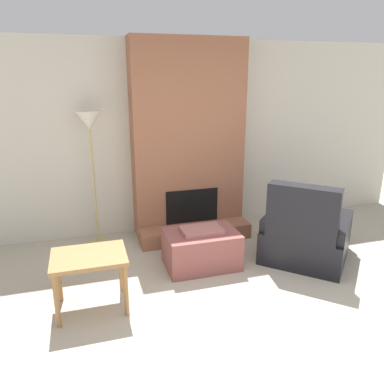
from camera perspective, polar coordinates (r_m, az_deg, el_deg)
name	(u,v)px	position (r m, az deg, el deg)	size (l,w,h in m)	color
ground_plane	(272,346)	(3.41, 12.14, -21.97)	(24.00, 24.00, 0.00)	#B2A893
wall_back	(184,138)	(5.27, -1.28, 8.24)	(7.05, 0.06, 2.60)	beige
fireplace	(188,147)	(5.05, -0.55, 6.95)	(1.50, 0.71, 2.60)	#935B42
ottoman	(201,248)	(4.38, 1.45, -8.59)	(0.83, 0.56, 0.48)	#8C4C47
armchair	(305,237)	(4.70, 16.82, -6.65)	(1.35, 1.35, 1.01)	black
side_table	(89,263)	(3.65, -15.38, -10.38)	(0.68, 0.51, 0.56)	#9E7042
floor_lamp_left	(89,129)	(4.81, -15.35, 9.20)	(0.32, 0.32, 1.73)	tan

